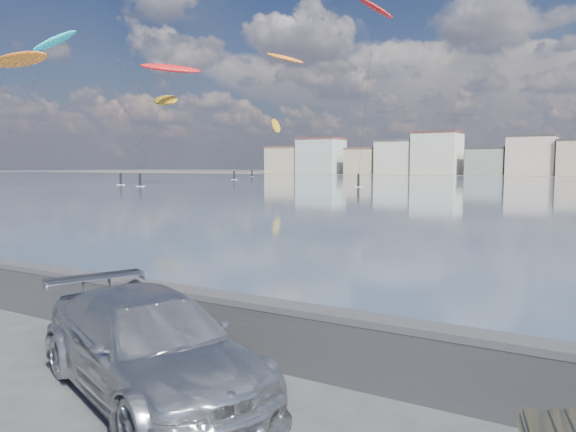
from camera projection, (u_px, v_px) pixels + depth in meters
The scene contains 10 objects.
ground at pixel (55, 409), 7.10m from camera, with size 700.00×700.00×0.00m, color #333335.
seawall at pixel (196, 316), 9.34m from camera, with size 400.00×0.36×1.08m.
car_silver at pixel (150, 345), 7.52m from camera, with size 1.88×4.63×1.34m, color #B7BABE.
kitesurfer_0 at pixel (275, 126), 162.96m from camera, with size 6.82×11.80×17.36m.
kitesurfer_1 at pixel (375, 11), 92.20m from camera, with size 7.93×15.68×31.78m.
kitesurfer_3 at pixel (54, 43), 96.83m from camera, with size 5.39×18.17×27.50m.
kitesurfer_6 at pixel (170, 69), 87.30m from camera, with size 9.12×10.97×19.57m.
kitesurfer_8 at pixel (285, 60), 132.18m from camera, with size 9.09×18.83×30.30m.
kitesurfer_9 at pixel (165, 101), 93.56m from camera, with size 10.82×12.03×16.00m.
kitesurfer_15 at pixel (19, 61), 71.44m from camera, with size 10.57×15.24×17.72m.
Camera 1 is at (6.11, -4.28, 3.07)m, focal length 35.00 mm.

